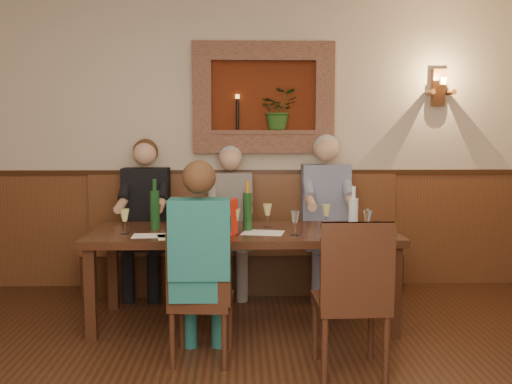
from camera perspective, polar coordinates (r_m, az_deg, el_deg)
room_shell at (r=2.63m, az=-1.05°, el=13.78°), size 6.04×6.04×2.82m
wainscoting at (r=2.78m, az=-1.00°, el=-13.93°), size 6.02×6.02×1.15m
wall_niche at (r=5.56m, az=1.17°, el=8.95°), size 1.36×0.30×1.06m
wall_sconce at (r=5.87m, az=17.82°, el=9.85°), size 0.25×0.20×0.35m
dining_table at (r=4.54m, az=-1.25°, el=-4.78°), size 2.40×0.90×0.75m
bench at (r=5.53m, az=-1.30°, el=-6.44°), size 3.00×0.45×1.11m
chair_near_left at (r=3.92m, az=-5.46°, el=-12.88°), size 0.43×0.43×0.89m
chair_near_right at (r=3.77m, az=9.39°, el=-13.27°), size 0.45×0.45×1.00m
person_bench_left at (r=5.45m, az=-11.01°, el=-3.79°), size 0.43×0.53×1.46m
person_bench_mid at (r=5.38m, az=-2.56°, el=-4.12°), size 0.41×0.50×1.39m
person_bench_right at (r=5.43m, az=7.08°, el=-3.54°), size 0.45×0.55×1.50m
person_chair_front at (r=3.81m, az=-5.50°, el=-8.78°), size 0.39×0.48×1.35m
spittoon_bucket at (r=4.38m, az=-3.35°, el=-2.43°), size 0.30×0.30×0.27m
wine_bottle_green_a at (r=4.49m, az=-0.85°, el=-1.86°), size 0.08×0.08×0.39m
wine_bottle_green_b at (r=4.61m, az=-10.08°, el=-1.67°), size 0.09×0.09×0.40m
water_bottle at (r=4.27m, az=9.69°, el=-2.44°), size 0.09×0.09×0.38m
tasting_sheet_a at (r=4.37m, az=-10.55°, el=-4.31°), size 0.27×0.20×0.00m
tasting_sheet_b at (r=4.42m, az=0.71°, el=-4.08°), size 0.35×0.28×0.00m
tasting_sheet_c at (r=4.42m, az=11.11°, el=-4.18°), size 0.34×0.27×0.00m
tasting_sheet_d at (r=4.29m, az=-7.69°, el=-4.44°), size 0.35×0.28×0.00m
wine_glass_0 at (r=4.31m, az=3.94°, el=-3.09°), size 0.08×0.08×0.19m
wine_glass_1 at (r=4.66m, az=7.06°, el=-2.40°), size 0.08×0.08×0.19m
wine_glass_2 at (r=4.48m, az=-13.00°, el=-2.87°), size 0.08×0.08×0.19m
wine_glass_3 at (r=4.36m, az=-2.06°, el=-2.97°), size 0.08×0.08×0.19m
wine_glass_4 at (r=4.41m, az=11.09°, el=-2.98°), size 0.08×0.08×0.19m
wine_glass_5 at (r=4.56m, az=-5.06°, el=-2.59°), size 0.08×0.08×0.19m
wine_glass_6 at (r=4.67m, az=1.15°, el=-2.35°), size 0.08×0.08×0.19m
wine_glass_7 at (r=4.21m, az=-3.73°, el=-3.31°), size 0.08×0.08×0.19m
wine_glass_8 at (r=4.66m, az=-9.87°, el=-2.46°), size 0.08×0.08×0.19m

